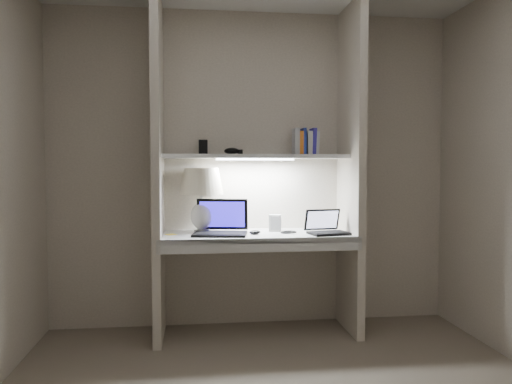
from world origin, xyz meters
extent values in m
cube|color=beige|center=(0.00, 1.50, 1.25)|extent=(3.20, 0.01, 2.50)
cube|color=beige|center=(-0.73, 1.23, 1.25)|extent=(0.06, 0.55, 2.50)
cube|color=beige|center=(0.73, 1.23, 1.25)|extent=(0.06, 0.55, 2.50)
cube|color=white|center=(0.00, 1.23, 0.75)|extent=(1.40, 0.55, 0.04)
cube|color=silver|center=(0.00, 0.96, 0.72)|extent=(1.46, 0.03, 0.10)
cube|color=silver|center=(0.00, 1.32, 1.35)|extent=(1.40, 0.36, 0.03)
cube|color=white|center=(0.00, 1.32, 1.33)|extent=(0.60, 0.04, 0.02)
cylinder|color=white|center=(-0.41, 1.35, 0.78)|extent=(0.12, 0.12, 0.02)
ellipsoid|color=white|center=(-0.41, 1.35, 0.89)|extent=(0.17, 0.17, 0.21)
cylinder|color=white|center=(-0.41, 1.35, 1.02)|extent=(0.03, 0.03, 0.09)
sphere|color=#FFD899|center=(-0.41, 1.35, 1.11)|extent=(0.05, 0.05, 0.05)
cube|color=black|center=(-0.28, 1.14, 0.78)|extent=(0.42, 0.33, 0.02)
cube|color=black|center=(-0.28, 1.14, 0.79)|extent=(0.35, 0.24, 0.00)
cube|color=black|center=(-0.25, 1.31, 0.91)|extent=(0.39, 0.13, 0.24)
cube|color=#2317CA|center=(-0.26, 1.30, 0.91)|extent=(0.34, 0.11, 0.20)
cube|color=black|center=(0.52, 1.09, 0.78)|extent=(0.31, 0.24, 0.02)
cube|color=black|center=(0.52, 1.09, 0.79)|extent=(0.26, 0.18, 0.00)
cube|color=black|center=(0.50, 1.20, 0.87)|extent=(0.28, 0.10, 0.16)
cube|color=silver|center=(0.50, 1.20, 0.87)|extent=(0.25, 0.08, 0.13)
cube|color=silver|center=(0.15, 1.31, 0.83)|extent=(0.11, 0.09, 0.13)
ellipsoid|color=black|center=(-0.02, 1.15, 0.79)|extent=(0.10, 0.08, 0.03)
torus|color=black|center=(0.25, 1.21, 0.78)|extent=(0.13, 0.13, 0.01)
cube|color=yellow|center=(-0.64, 1.22, 0.77)|extent=(0.10, 0.10, 0.00)
cube|color=silver|center=(0.49, 1.37, 1.46)|extent=(0.03, 0.14, 0.18)
cube|color=#2D2596|center=(0.46, 1.37, 1.47)|extent=(0.04, 0.14, 0.21)
cube|color=beige|center=(0.43, 1.37, 1.46)|extent=(0.04, 0.14, 0.18)
cube|color=#2539A3|center=(0.39, 1.37, 1.47)|extent=(0.02, 0.14, 0.21)
cube|color=orange|center=(0.36, 1.37, 1.46)|extent=(0.03, 0.14, 0.18)
cube|color=#ABAAAF|center=(0.33, 1.37, 1.47)|extent=(0.04, 0.14, 0.21)
cube|color=black|center=(-0.40, 1.43, 1.42)|extent=(0.07, 0.05, 0.12)
ellipsoid|color=black|center=(-0.18, 1.37, 1.39)|extent=(0.14, 0.11, 0.05)
camera|label=1|loc=(-0.46, -2.49, 1.28)|focal=35.00mm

